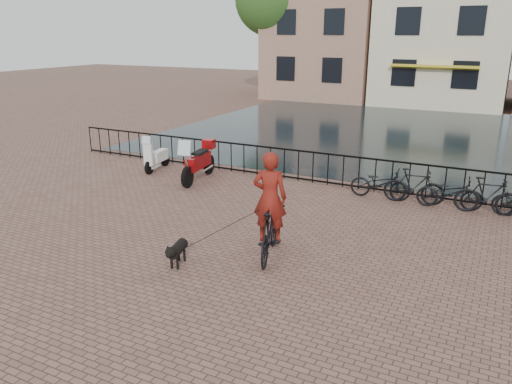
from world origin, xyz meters
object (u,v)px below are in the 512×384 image
at_px(scooter, 157,151).
at_px(dog, 178,252).
at_px(motorcycle, 198,157).
at_px(cyclist, 270,212).

bearing_deg(scooter, dog, -58.11).
bearing_deg(scooter, motorcycle, -20.99).
bearing_deg(motorcycle, dog, -69.14).
distance_m(motorcycle, scooter, 2.05).
relative_size(cyclist, dog, 3.02).
distance_m(cyclist, dog, 2.09).
xyz_separation_m(dog, scooter, (-5.02, 5.84, 0.39)).
height_order(motorcycle, scooter, motorcycle).
height_order(dog, motorcycle, motorcycle).
relative_size(dog, scooter, 0.60).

